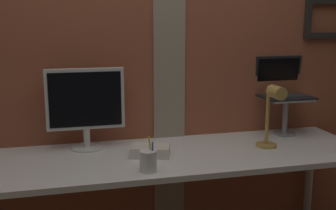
# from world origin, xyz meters

# --- Properties ---
(brick_wall_back) EXTENTS (3.43, 0.16, 2.36)m
(brick_wall_back) POSITION_xyz_m (0.00, 0.49, 1.18)
(brick_wall_back) COLOR brown
(brick_wall_back) RESTS_ON ground_plane
(desk) EXTENTS (2.17, 0.66, 0.77)m
(desk) POSITION_xyz_m (0.10, 0.10, 0.70)
(desk) COLOR white
(desk) RESTS_ON ground_plane
(monitor) EXTENTS (0.43, 0.18, 0.45)m
(monitor) POSITION_xyz_m (-0.35, 0.31, 1.03)
(monitor) COLOR silver
(monitor) RESTS_ON desk
(laptop_stand) EXTENTS (0.28, 0.22, 0.23)m
(laptop_stand) POSITION_xyz_m (0.88, 0.31, 0.93)
(laptop_stand) COLOR gray
(laptop_stand) RESTS_ON desk
(laptop) EXTENTS (0.31, 0.25, 0.25)m
(laptop) POSITION_xyz_m (0.88, 0.38, 1.07)
(laptop) COLOR black
(laptop) RESTS_ON laptop_stand
(desk_lamp) EXTENTS (0.12, 0.20, 0.36)m
(desk_lamp) POSITION_xyz_m (0.65, 0.05, 0.99)
(desk_lamp) COLOR tan
(desk_lamp) RESTS_ON desk
(pen_cup) EXTENTS (0.08, 0.08, 0.17)m
(pen_cup) POSITION_xyz_m (-0.08, -0.12, 0.82)
(pen_cup) COLOR white
(pen_cup) RESTS_ON desk
(paper_clutter_stack) EXTENTS (0.23, 0.19, 0.06)m
(paper_clutter_stack) POSITION_xyz_m (-0.02, 0.10, 0.80)
(paper_clutter_stack) COLOR silver
(paper_clutter_stack) RESTS_ON desk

